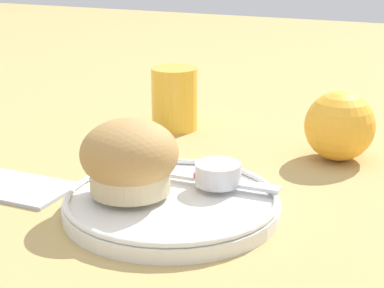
{
  "coord_description": "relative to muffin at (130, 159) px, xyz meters",
  "views": [
    {
      "loc": [
        0.23,
        -0.51,
        0.26
      ],
      "look_at": [
        -0.02,
        0.05,
        0.06
      ],
      "focal_mm": 60.0,
      "sensor_mm": 36.0,
      "label": 1
    }
  ],
  "objects": [
    {
      "name": "plate",
      "position": [
        0.04,
        0.01,
        -0.04
      ],
      "size": [
        0.21,
        0.21,
        0.02
      ],
      "color": "white",
      "rests_on": "ground_plane"
    },
    {
      "name": "berry_pair",
      "position": [
        0.06,
        0.05,
        -0.03
      ],
      "size": [
        0.03,
        0.01,
        0.01
      ],
      "color": "#B7192D",
      "rests_on": "plate"
    },
    {
      "name": "orange_fruit",
      "position": [
        0.15,
        0.23,
        -0.01
      ],
      "size": [
        0.08,
        0.08,
        0.08
      ],
      "color": "#F4A82D",
      "rests_on": "ground_plane"
    },
    {
      "name": "juice_glass",
      "position": [
        -0.08,
        0.27,
        -0.01
      ],
      "size": [
        0.06,
        0.06,
        0.09
      ],
      "color": "gold",
      "rests_on": "ground_plane"
    },
    {
      "name": "ground_plane",
      "position": [
        0.06,
        0.01,
        -0.05
      ],
      "size": [
        3.0,
        3.0,
        0.0
      ],
      "primitive_type": "plane",
      "color": "tan"
    },
    {
      "name": "cream_ramekin",
      "position": [
        0.07,
        0.05,
        -0.02
      ],
      "size": [
        0.05,
        0.05,
        0.02
      ],
      "color": "silver",
      "rests_on": "plate"
    },
    {
      "name": "butter_knife",
      "position": [
        0.04,
        0.06,
        -0.03
      ],
      "size": [
        0.19,
        0.02,
        0.0
      ],
      "rotation": [
        0.0,
        0.0,
        0.02
      ],
      "color": "silver",
      "rests_on": "plate"
    },
    {
      "name": "folded_napkin",
      "position": [
        -0.15,
        -0.0,
        -0.05
      ],
      "size": [
        0.13,
        0.07,
        0.01
      ],
      "color": "#B2BCCC",
      "rests_on": "ground_plane"
    },
    {
      "name": "muffin",
      "position": [
        0.0,
        0.0,
        0.0
      ],
      "size": [
        0.1,
        0.1,
        0.07
      ],
      "color": "beige",
      "rests_on": "plate"
    }
  ]
}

